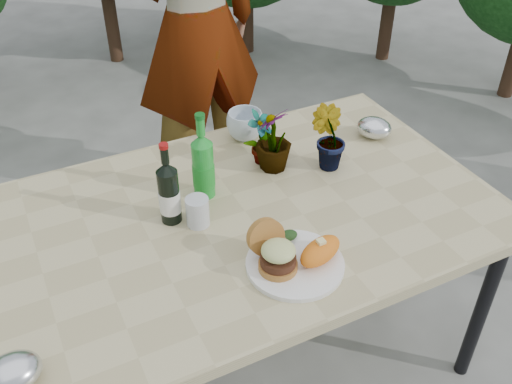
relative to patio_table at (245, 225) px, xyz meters
name	(u,v)px	position (x,y,z in m)	size (l,w,h in m)	color
ground	(247,357)	(0.00, 0.00, -0.69)	(80.00, 80.00, 0.00)	#62625D
patio_table	(245,225)	(0.00, 0.00, 0.00)	(1.60, 1.00, 0.75)	tan
dinner_plate	(295,264)	(0.02, -0.29, 0.06)	(0.28, 0.28, 0.01)	white
burger_stack	(275,252)	(-0.03, -0.27, 0.12)	(0.11, 0.16, 0.11)	#B7722D
sweet_potato	(320,251)	(0.09, -0.31, 0.10)	(0.15, 0.08, 0.06)	orange
grilled_veg	(285,237)	(0.04, -0.19, 0.09)	(0.08, 0.05, 0.03)	olive
wine_bottle	(169,193)	(-0.22, 0.06, 0.16)	(0.07, 0.07, 0.28)	black
sparkling_water	(203,167)	(-0.08, 0.14, 0.17)	(0.07, 0.07, 0.30)	#1B962B
plastic_cup	(198,212)	(-0.15, 0.01, 0.10)	(0.07, 0.07, 0.10)	silver
seedling_left	(260,138)	(0.17, 0.22, 0.16)	(0.11, 0.07, 0.20)	#27591E
seedling_mid	(328,138)	(0.36, 0.10, 0.17)	(0.12, 0.10, 0.23)	#1F551D
seedling_right	(274,140)	(0.19, 0.18, 0.17)	(0.13, 0.13, 0.23)	#1D521C
blue_bowl	(245,125)	(0.19, 0.40, 0.11)	(0.14, 0.14, 0.11)	silver
foil_packet_left	(12,373)	(-0.74, -0.33, 0.10)	(0.13, 0.11, 0.08)	silver
foil_packet_right	(374,128)	(0.63, 0.19, 0.10)	(0.13, 0.11, 0.08)	silver
person	(196,26)	(0.29, 1.13, 0.22)	(0.67, 0.44, 1.83)	#A56852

